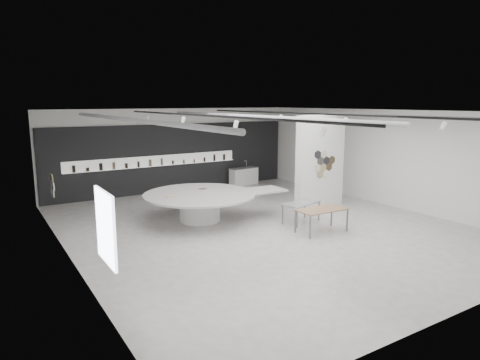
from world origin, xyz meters
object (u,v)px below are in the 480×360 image
sample_table_wood (322,211)px  sample_table_stone (301,204)px  display_island (202,203)px  kitchen_counter (244,176)px  partition_column (320,162)px

sample_table_wood → sample_table_stone: sample_table_wood is taller
sample_table_wood → sample_table_stone: bearing=81.9°
display_island → sample_table_stone: bearing=-34.1°
sample_table_stone → kitchen_counter: 7.17m
partition_column → display_island: bearing=172.5°
partition_column → sample_table_stone: size_ratio=2.42×
partition_column → sample_table_stone: 2.73m
partition_column → sample_table_wood: (-2.23, -2.56, -1.10)m
partition_column → sample_table_wood: partition_column is taller
display_island → kitchen_counter: (4.83, 4.87, -0.22)m
sample_table_wood → kitchen_counter: bearing=74.6°
partition_column → kitchen_counter: size_ratio=2.35×
kitchen_counter → partition_column: bearing=-95.0°
partition_column → display_island: size_ratio=0.72×
kitchen_counter → sample_table_wood: bearing=-110.5°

